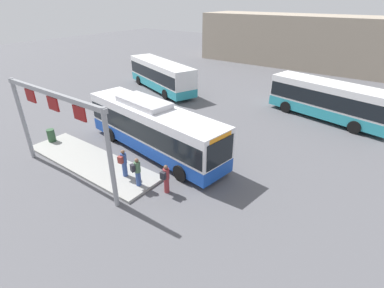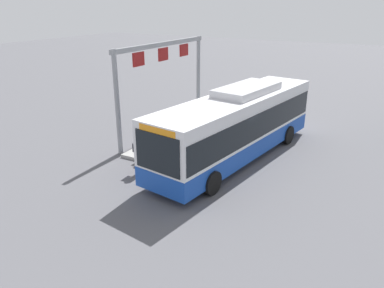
{
  "view_description": "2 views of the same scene",
  "coord_description": "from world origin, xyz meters",
  "px_view_note": "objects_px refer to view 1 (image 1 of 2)",
  "views": [
    {
      "loc": [
        12.23,
        -12.32,
        9.37
      ],
      "look_at": [
        3.56,
        -0.58,
        1.86
      ],
      "focal_mm": 26.92,
      "sensor_mm": 36.0,
      "label": 1
    },
    {
      "loc": [
        15.82,
        6.49,
        7.19
      ],
      "look_at": [
        2.99,
        -0.79,
        1.56
      ],
      "focal_mm": 34.74,
      "sensor_mm": 36.0,
      "label": 2
    }
  ],
  "objects_px": {
    "person_waiting_mid": "(124,163)",
    "person_boarding": "(166,178)",
    "bus_main": "(153,126)",
    "trash_bin": "(51,135)",
    "person_waiting_near": "(137,171)",
    "bus_background_left": "(161,74)",
    "bus_background_right": "(330,99)"
  },
  "relations": [
    {
      "from": "person_waiting_mid",
      "to": "person_boarding",
      "type": "bearing_deg",
      "value": -91.5
    },
    {
      "from": "bus_main",
      "to": "trash_bin",
      "type": "distance_m",
      "value": 7.62
    },
    {
      "from": "person_boarding",
      "to": "person_waiting_mid",
      "type": "height_order",
      "value": "person_waiting_mid"
    },
    {
      "from": "person_waiting_near",
      "to": "person_boarding",
      "type": "bearing_deg",
      "value": -49.88
    },
    {
      "from": "bus_background_left",
      "to": "trash_bin",
      "type": "bearing_deg",
      "value": 120.09
    },
    {
      "from": "person_boarding",
      "to": "trash_bin",
      "type": "relative_size",
      "value": 1.86
    },
    {
      "from": "bus_main",
      "to": "trash_bin",
      "type": "bearing_deg",
      "value": -144.44
    },
    {
      "from": "person_waiting_mid",
      "to": "trash_bin",
      "type": "distance_m",
      "value": 7.58
    },
    {
      "from": "bus_main",
      "to": "person_boarding",
      "type": "height_order",
      "value": "bus_main"
    },
    {
      "from": "person_waiting_mid",
      "to": "bus_background_right",
      "type": "bearing_deg",
      "value": -32.64
    },
    {
      "from": "person_boarding",
      "to": "bus_background_left",
      "type": "bearing_deg",
      "value": 38.83
    },
    {
      "from": "bus_main",
      "to": "bus_background_right",
      "type": "bearing_deg",
      "value": 66.8
    },
    {
      "from": "bus_background_left",
      "to": "person_boarding",
      "type": "height_order",
      "value": "bus_background_left"
    },
    {
      "from": "bus_main",
      "to": "person_waiting_near",
      "type": "bearing_deg",
      "value": -51.08
    },
    {
      "from": "person_boarding",
      "to": "person_waiting_near",
      "type": "xyz_separation_m",
      "value": [
        -1.51,
        -0.59,
        0.16
      ]
    },
    {
      "from": "bus_main",
      "to": "person_boarding",
      "type": "bearing_deg",
      "value": -31.45
    },
    {
      "from": "person_boarding",
      "to": "trash_bin",
      "type": "distance_m",
      "value": 10.37
    },
    {
      "from": "person_waiting_mid",
      "to": "bus_background_left",
      "type": "bearing_deg",
      "value": 25.26
    },
    {
      "from": "bus_background_left",
      "to": "bus_background_right",
      "type": "bearing_deg",
      "value": -153.26
    },
    {
      "from": "bus_background_right",
      "to": "person_boarding",
      "type": "height_order",
      "value": "bus_background_right"
    },
    {
      "from": "bus_main",
      "to": "person_waiting_near",
      "type": "distance_m",
      "value": 4.3
    },
    {
      "from": "person_waiting_near",
      "to": "person_waiting_mid",
      "type": "bearing_deg",
      "value": 100.09
    },
    {
      "from": "bus_background_right",
      "to": "person_waiting_near",
      "type": "xyz_separation_m",
      "value": [
        -5.67,
        -16.55,
        -0.73
      ]
    },
    {
      "from": "bus_background_left",
      "to": "bus_background_right",
      "type": "height_order",
      "value": "same"
    },
    {
      "from": "person_boarding",
      "to": "person_waiting_near",
      "type": "relative_size",
      "value": 1.0
    },
    {
      "from": "trash_bin",
      "to": "person_boarding",
      "type": "bearing_deg",
      "value": 2.43
    },
    {
      "from": "bus_background_left",
      "to": "person_waiting_near",
      "type": "distance_m",
      "value": 18.52
    },
    {
      "from": "bus_main",
      "to": "trash_bin",
      "type": "xyz_separation_m",
      "value": [
        -6.67,
        -3.48,
        -1.2
      ]
    },
    {
      "from": "person_boarding",
      "to": "person_waiting_mid",
      "type": "relative_size",
      "value": 1.0
    },
    {
      "from": "bus_background_right",
      "to": "person_waiting_near",
      "type": "distance_m",
      "value": 17.51
    },
    {
      "from": "bus_background_right",
      "to": "person_waiting_mid",
      "type": "distance_m",
      "value": 17.78
    },
    {
      "from": "person_boarding",
      "to": "person_waiting_near",
      "type": "distance_m",
      "value": 1.63
    }
  ]
}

